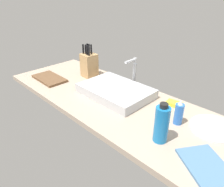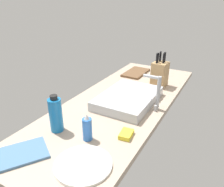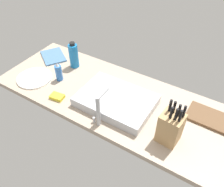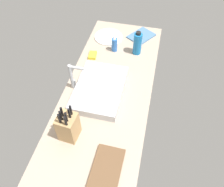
{
  "view_description": "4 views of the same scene",
  "coord_description": "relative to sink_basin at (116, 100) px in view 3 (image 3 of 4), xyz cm",
  "views": [
    {
      "loc": [
        89.46,
        -88.36,
        71.68
      ],
      "look_at": [
        4.7,
        -4.21,
        10.27
      ],
      "focal_mm": 33.79,
      "sensor_mm": 36.0,
      "label": 1
    },
    {
      "loc": [
        121.84,
        61.52,
        71.71
      ],
      "look_at": [
        3.39,
        -4.36,
        9.76
      ],
      "focal_mm": 35.46,
      "sensor_mm": 36.0,
      "label": 2
    },
    {
      "loc": [
        -55.37,
        97.25,
        109.4
      ],
      "look_at": [
        1.89,
        4.85,
        10.41
      ],
      "focal_mm": 36.87,
      "sensor_mm": 36.0,
      "label": 3
    },
    {
      "loc": [
        -106.31,
        -28.0,
        132.34
      ],
      "look_at": [
        -6.12,
        -4.73,
        9.29
      ],
      "focal_mm": 37.06,
      "sensor_mm": 36.0,
      "label": 4
    }
  ],
  "objects": [
    {
      "name": "dish_towel",
      "position": [
        72.7,
        -19.9,
        -2.47
      ],
      "size": [
        28.09,
        26.45,
        1.2
      ],
      "primitive_type": "cube",
      "rotation": [
        0.0,
        0.0,
        -0.58
      ],
      "color": "teal",
      "rests_on": "countertop_slab"
    },
    {
      "name": "countertop_slab",
      "position": [
        1.54,
        -5.51,
        -4.82
      ],
      "size": [
        174.41,
        63.11,
        3.5
      ],
      "primitive_type": "cube",
      "color": "tan",
      "rests_on": "ground"
    },
    {
      "name": "dinner_plate",
      "position": [
        64.65,
        9.09,
        -2.47
      ],
      "size": [
        25.36,
        25.36,
        1.2
      ],
      "primitive_type": "cylinder",
      "color": "white",
      "rests_on": "countertop_slab"
    },
    {
      "name": "water_bottle",
      "position": [
        49.24,
        -19.24,
        6.59
      ],
      "size": [
        7.04,
        7.04,
        20.81
      ],
      "color": "#1970B7",
      "rests_on": "countertop_slab"
    },
    {
      "name": "faucet",
      "position": [
        -0.19,
        19.06,
        9.76
      ],
      "size": [
        5.5,
        11.58,
        22.05
      ],
      "color": "#B7BABF",
      "rests_on": "countertop_slab"
    },
    {
      "name": "sink_basin",
      "position": [
        0.0,
        0.0,
        0.0
      ],
      "size": [
        47.86,
        33.5,
        6.15
      ],
      "primitive_type": "cube",
      "color": "#B7BABF",
      "rests_on": "countertop_slab"
    },
    {
      "name": "knife_block",
      "position": [
        -39.05,
        8.74,
        7.05
      ],
      "size": [
        12.4,
        11.85,
        26.67
      ],
      "rotation": [
        0.0,
        0.0,
        -0.09
      ],
      "color": "tan",
      "rests_on": "countertop_slab"
    },
    {
      "name": "cutting_board",
      "position": [
        -56.67,
        -18.9,
        -2.17
      ],
      "size": [
        30.03,
        17.01,
        1.8
      ],
      "primitive_type": "cube",
      "rotation": [
        0.0,
        0.0,
        -0.02
      ],
      "color": "brown",
      "rests_on": "countertop_slab"
    },
    {
      "name": "soap_bottle",
      "position": [
        48.01,
        -0.08,
        3.37
      ],
      "size": [
        4.87,
        4.87,
        14.71
      ],
      "color": "blue",
      "rests_on": "countertop_slab"
    },
    {
      "name": "dish_sponge",
      "position": [
        36.24,
        15.98,
        -1.87
      ],
      "size": [
        9.71,
        7.13,
        2.4
      ],
      "primitive_type": "cube",
      "rotation": [
        0.0,
        0.0,
        0.13
      ],
      "color": "yellow",
      "rests_on": "countertop_slab"
    }
  ]
}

